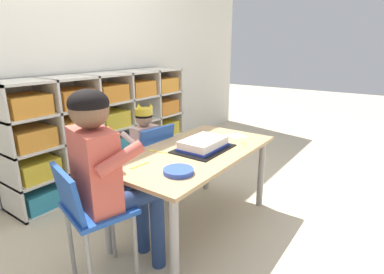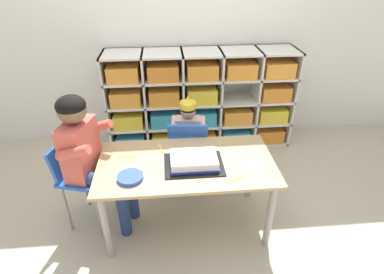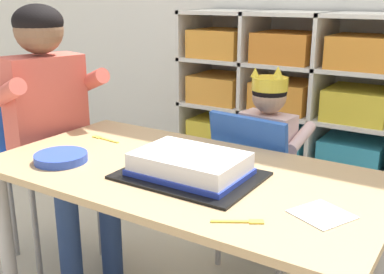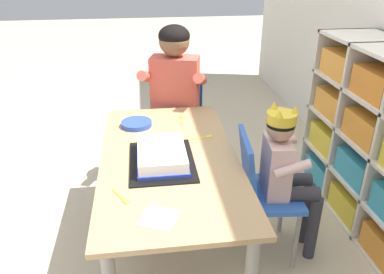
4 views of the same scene
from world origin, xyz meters
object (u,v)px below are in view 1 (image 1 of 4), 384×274
activity_table (195,161)px  fork_near_cake_tray (157,152)px  birthday_cake_on_tray (203,145)px  child_with_crown (142,142)px  paper_plate_stack (178,171)px  fork_at_table_front_edge (139,166)px  classroom_chair_blue (151,159)px  classroom_chair_adult_side (90,211)px  fork_near_child_seat (244,144)px  adult_helper_seated (107,166)px

activity_table → fork_near_cake_tray: (-0.18, 0.19, 0.08)m
activity_table → birthday_cake_on_tray: size_ratio=3.05×
activity_table → child_with_crown: child_with_crown is taller
paper_plate_stack → fork_at_table_front_edge: (-0.05, 0.26, -0.01)m
birthday_cake_on_tray → classroom_chair_blue: bearing=90.2°
activity_table → classroom_chair_blue: bearing=84.0°
child_with_crown → birthday_cake_on_tray: (-0.01, -0.60, 0.09)m
classroom_chair_adult_side → fork_near_child_seat: 1.15m
classroom_chair_blue → classroom_chair_adult_side: size_ratio=0.97×
activity_table → classroom_chair_blue: 0.47m
classroom_chair_adult_side → birthday_cake_on_tray: (0.83, -0.15, 0.16)m
fork_near_child_seat → fork_near_cake_tray: bearing=-70.9°
adult_helper_seated → fork_near_child_seat: bearing=-91.4°
activity_table → birthday_cake_on_tray: birthday_cake_on_tray is taller
classroom_chair_blue → paper_plate_stack: size_ratio=4.00×
classroom_chair_adult_side → adult_helper_seated: 0.24m
classroom_chair_blue → birthday_cake_on_tray: 0.54m
classroom_chair_adult_side → paper_plate_stack: bearing=-107.8°
classroom_chair_blue → adult_helper_seated: size_ratio=0.63×
child_with_crown → classroom_chair_adult_side: child_with_crown is taller
activity_table → adult_helper_seated: adult_helper_seated is taller
classroom_chair_blue → fork_near_cake_tray: bearing=56.4°
classroom_chair_adult_side → paper_plate_stack: classroom_chair_adult_side is taller
child_with_crown → fork_near_cake_tray: child_with_crown is taller
classroom_chair_blue → paper_plate_stack: (-0.43, -0.61, 0.20)m
activity_table → fork_at_table_front_edge: bearing=166.1°
fork_at_table_front_edge → activity_table: bearing=-8.1°
fork_near_child_seat → classroom_chair_blue: bearing=-100.0°
activity_table → fork_at_table_front_edge: fork_at_table_front_edge is taller
child_with_crown → fork_near_child_seat: size_ratio=7.26×
activity_table → classroom_chair_blue: (0.05, 0.46, -0.10)m
fork_near_cake_tray → activity_table: bearing=31.1°
activity_table → adult_helper_seated: (-0.67, 0.08, 0.17)m
classroom_chair_adult_side → birthday_cake_on_tray: classroom_chair_adult_side is taller
activity_table → child_with_crown: bearing=84.1°
paper_plate_stack → fork_at_table_front_edge: 0.26m
child_with_crown → fork_at_table_front_edge: bearing=49.4°
paper_plate_stack → birthday_cake_on_tray: bearing=15.1°
classroom_chair_adult_side → fork_near_cake_tray: classroom_chair_adult_side is taller
activity_table → child_with_crown: (0.06, 0.57, 0.02)m
child_with_crown → classroom_chair_blue: bearing=90.5°
classroom_chair_adult_side → adult_helper_seated: (0.11, -0.03, 0.22)m
classroom_chair_adult_side → fork_at_table_front_edge: 0.38m
birthday_cake_on_tray → fork_at_table_front_edge: 0.50m
child_with_crown → classroom_chair_adult_side: 0.96m
adult_helper_seated → paper_plate_stack: adult_helper_seated is taller
fork_at_table_front_edge → fork_near_child_seat: size_ratio=1.16×
classroom_chair_blue → fork_near_child_seat: 0.75m
birthday_cake_on_tray → fork_near_child_seat: (0.26, -0.18, -0.03)m
adult_helper_seated → fork_near_child_seat: size_ratio=9.28×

